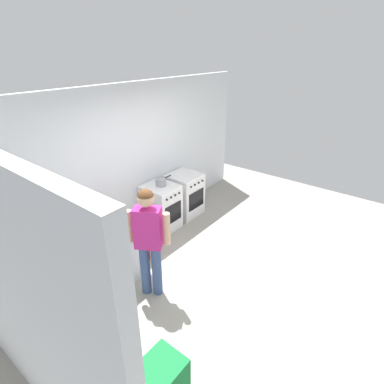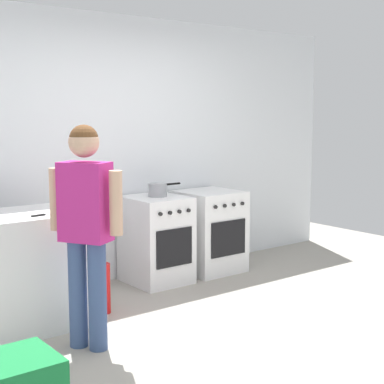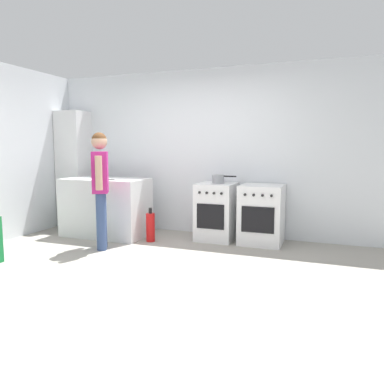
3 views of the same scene
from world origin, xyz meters
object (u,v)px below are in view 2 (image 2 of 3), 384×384
object	(u,v)px
fire_extinguisher	(103,288)
person	(86,218)
oven_left	(156,239)
pot	(158,190)
oven_right	(209,231)
knife_bread	(50,214)

from	to	relation	value
fire_extinguisher	person	bearing A→B (deg)	-127.27
oven_left	pot	xyz separation A→B (m)	(0.03, 0.00, 0.49)
oven_left	fire_extinguisher	distance (m)	1.01
oven_right	knife_bread	world-z (taller)	knife_bread
oven_right	pot	size ratio (longest dim) A/B	2.34
oven_right	fire_extinguisher	xyz separation A→B (m)	(-1.55, -0.48, -0.21)
oven_right	fire_extinguisher	world-z (taller)	oven_right
person	fire_extinguisher	xyz separation A→B (m)	(0.44, 0.58, -0.72)
oven_left	person	size ratio (longest dim) A/B	0.54
oven_right	pot	bearing A→B (deg)	179.90
knife_bread	oven_left	bearing A→B (deg)	22.83
knife_bread	fire_extinguisher	world-z (taller)	knife_bread
oven_left	pot	world-z (taller)	pot
pot	person	bearing A→B (deg)	-141.56
person	fire_extinguisher	distance (m)	1.03
oven_right	knife_bread	distance (m)	2.16
pot	knife_bread	distance (m)	1.49
oven_left	oven_right	world-z (taller)	same
fire_extinguisher	oven_left	bearing A→B (deg)	28.78
oven_right	knife_bread	bearing A→B (deg)	-164.34
pot	person	distance (m)	1.71
pot	knife_bread	bearing A→B (deg)	-157.51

